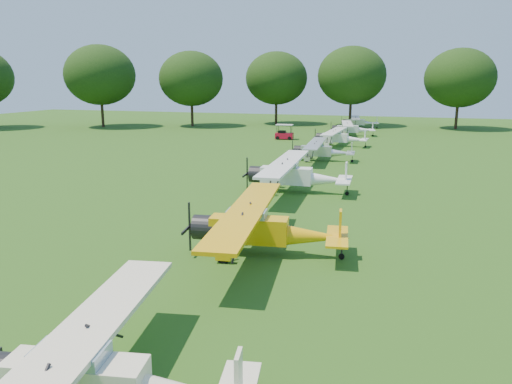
% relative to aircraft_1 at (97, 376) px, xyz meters
% --- Properties ---
extents(ground, '(160.00, 160.00, 0.00)m').
position_rel_aircraft_1_xyz_m(ground, '(-1.38, 18.97, -1.22)').
color(ground, '#1D4F13').
rests_on(ground, ground).
extents(tree_belt, '(137.36, 130.27, 14.52)m').
position_rel_aircraft_1_xyz_m(tree_belt, '(2.19, 19.14, 6.80)').
color(tree_belt, '#312013').
rests_on(tree_belt, ground).
extents(aircraft_1, '(6.74, 10.67, 2.10)m').
position_rel_aircraft_1_xyz_m(aircraft_1, '(0.00, 0.00, 0.00)').
color(aircraft_1, '#F1E6C7').
rests_on(aircraft_1, ground).
extents(aircraft_2, '(7.26, 11.53, 2.26)m').
position_rel_aircraft_1_xyz_m(aircraft_2, '(0.26, 11.84, 0.10)').
color(aircraft_2, '#E6A709').
rests_on(aircraft_2, ground).
extents(aircraft_3, '(7.35, 11.71, 2.31)m').
position_rel_aircraft_1_xyz_m(aircraft_3, '(-1.15, 24.46, 0.12)').
color(aircraft_3, white).
rests_on(aircraft_3, ground).
extents(aircraft_4, '(6.01, 9.58, 1.88)m').
position_rel_aircraft_1_xyz_m(aircraft_4, '(-1.76, 38.38, -0.12)').
color(aircraft_4, silver).
rests_on(aircraft_4, ground).
extents(aircraft_5, '(6.19, 9.84, 1.94)m').
position_rel_aircraft_1_xyz_m(aircraft_5, '(-1.61, 49.50, -0.09)').
color(aircraft_5, white).
rests_on(aircraft_5, ground).
extents(aircraft_6, '(6.06, 9.61, 1.89)m').
position_rel_aircraft_1_xyz_m(aircraft_6, '(-1.55, 60.72, -0.12)').
color(aircraft_6, white).
rests_on(aircraft_6, ground).
extents(aircraft_7, '(5.89, 9.36, 1.84)m').
position_rel_aircraft_1_xyz_m(aircraft_7, '(-1.72, 72.26, -0.15)').
color(aircraft_7, silver).
rests_on(aircraft_7, ground).
extents(golf_cart, '(2.36, 1.57, 1.92)m').
position_rel_aircraft_1_xyz_m(golf_cart, '(-9.34, 54.12, -0.58)').
color(golf_cart, red).
rests_on(golf_cart, ground).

